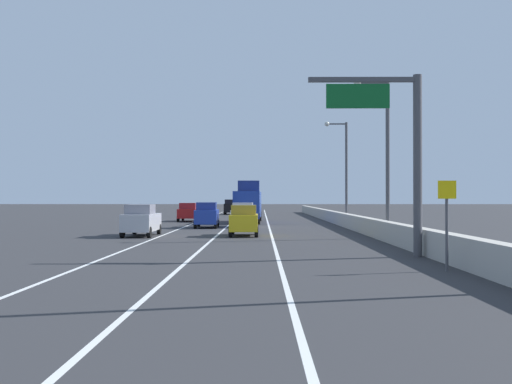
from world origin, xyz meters
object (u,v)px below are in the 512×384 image
(speed_advisory_sign, at_px, (447,218))
(car_silver_0, at_px, (141,220))
(lamp_post_right_second, at_px, (383,146))
(car_white_3, at_px, (243,215))
(car_red_5, at_px, (189,212))
(car_blue_4, at_px, (207,215))
(lamp_post_right_third, at_px, (343,165))
(overhead_sign_gantry, at_px, (400,142))
(car_black_1, at_px, (231,207))
(box_truck, at_px, (248,203))
(car_yellow_2, at_px, (244,221))

(speed_advisory_sign, bearing_deg, car_silver_0, 126.11)
(lamp_post_right_second, xyz_separation_m, car_silver_0, (-14.83, 2.20, -4.48))
(car_white_3, height_order, car_red_5, car_white_3)
(speed_advisory_sign, bearing_deg, car_white_3, 103.82)
(speed_advisory_sign, height_order, car_blue_4, speed_advisory_sign)
(lamp_post_right_third, bearing_deg, overhead_sign_gantry, -93.48)
(car_black_1, bearing_deg, lamp_post_right_second, -77.52)
(overhead_sign_gantry, relative_size, car_red_5, 1.66)
(lamp_post_right_third, relative_size, car_black_1, 2.09)
(lamp_post_right_second, distance_m, car_blue_4, 18.19)
(speed_advisory_sign, distance_m, car_black_1, 69.71)
(car_silver_0, height_order, car_red_5, car_silver_0)
(overhead_sign_gantry, height_order, car_black_1, overhead_sign_gantry)
(car_silver_0, relative_size, box_truck, 0.48)
(car_yellow_2, relative_size, car_blue_4, 0.87)
(car_red_5, bearing_deg, car_blue_4, -77.45)
(car_yellow_2, height_order, box_truck, box_truck)
(overhead_sign_gantry, relative_size, car_blue_4, 1.62)
(overhead_sign_gantry, bearing_deg, car_white_3, 105.47)
(car_silver_0, distance_m, car_blue_4, 11.51)
(lamp_post_right_second, xyz_separation_m, car_black_1, (-11.58, 52.33, -4.42))
(car_silver_0, xyz_separation_m, car_yellow_2, (6.48, 0.24, -0.02))
(car_silver_0, bearing_deg, car_blue_4, 73.89)
(overhead_sign_gantry, height_order, car_silver_0, overhead_sign_gantry)
(car_black_1, relative_size, car_red_5, 1.01)
(overhead_sign_gantry, relative_size, lamp_post_right_third, 0.79)
(lamp_post_right_third, distance_m, car_yellow_2, 20.94)
(car_silver_0, height_order, box_truck, box_truck)
(lamp_post_right_second, distance_m, lamp_post_right_third, 20.92)
(car_silver_0, distance_m, car_red_5, 24.57)
(lamp_post_right_third, height_order, car_yellow_2, lamp_post_right_third)
(car_white_3, distance_m, car_blue_4, 3.10)
(overhead_sign_gantry, xyz_separation_m, car_red_5, (-13.07, 38.31, -3.79))
(overhead_sign_gantry, bearing_deg, car_silver_0, 133.96)
(box_truck, bearing_deg, car_yellow_2, -89.57)
(speed_advisory_sign, height_order, lamp_post_right_third, lamp_post_right_third)
(overhead_sign_gantry, distance_m, car_blue_4, 27.02)
(overhead_sign_gantry, bearing_deg, car_yellow_2, 115.85)
(speed_advisory_sign, height_order, car_yellow_2, speed_advisory_sign)
(overhead_sign_gantry, distance_m, car_red_5, 40.66)
(lamp_post_right_second, distance_m, car_white_3, 17.38)
(car_yellow_2, height_order, car_white_3, car_white_3)
(lamp_post_right_second, distance_m, box_truck, 25.31)
(car_white_3, bearing_deg, car_yellow_2, -88.13)
(car_silver_0, bearing_deg, car_black_1, 86.30)
(lamp_post_right_third, distance_m, car_red_5, 16.77)
(car_silver_0, relative_size, car_red_5, 1.04)
(lamp_post_right_second, bearing_deg, car_black_1, 102.48)
(box_truck, bearing_deg, car_white_3, -91.42)
(lamp_post_right_third, relative_size, car_white_3, 2.18)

